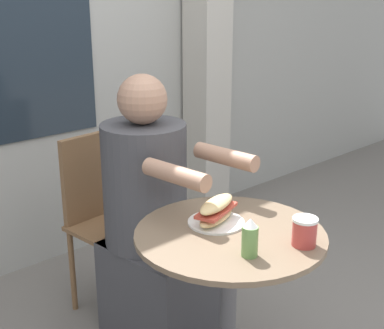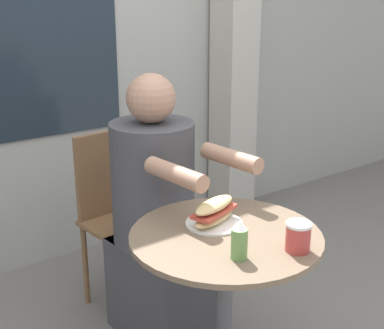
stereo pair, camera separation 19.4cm
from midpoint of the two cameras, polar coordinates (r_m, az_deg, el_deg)
The scene contains 8 objects.
storefront_wall at distance 3.00m, azimuth -13.84°, elevation 15.48°, with size 8.00×0.09×2.80m.
lattice_pillar at distance 3.51m, azimuth 6.20°, elevation 12.92°, with size 0.23×0.23×2.40m.
cafe_table at distance 1.97m, azimuth 6.39°, elevation -12.49°, with size 0.67×0.67×0.72m.
diner_chair at distance 2.63m, azimuth -5.76°, elevation -4.18°, with size 0.42×0.42×0.87m.
seated_diner at distance 2.37m, azimuth -1.17°, elevation -6.85°, with size 0.41×0.67×1.20m.
sandwich_on_plate at distance 1.93m, azimuth 5.27°, elevation -5.31°, with size 0.22×0.21×0.09m.
drink_cup at distance 1.79m, azimuth 14.36°, elevation -7.54°, with size 0.08×0.08×0.10m.
condiment_bottle at distance 1.70m, azimuth 8.38°, elevation -8.09°, with size 0.05×0.05×0.13m.
Camera 2 is at (-1.09, -1.29, 1.53)m, focal length 50.00 mm.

